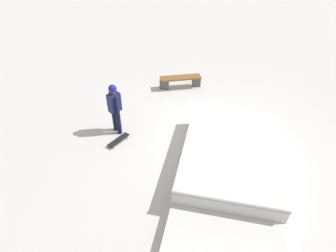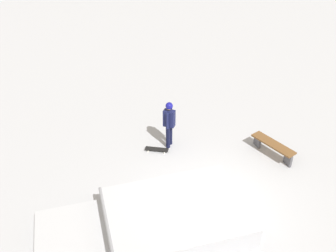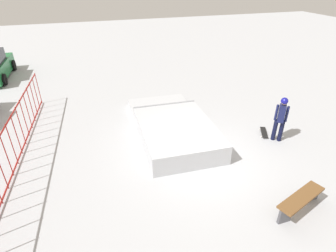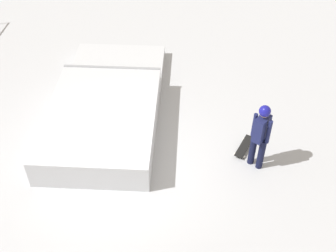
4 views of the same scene
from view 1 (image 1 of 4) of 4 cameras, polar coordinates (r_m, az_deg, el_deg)
name	(u,v)px [view 1 (image 1 of 4)]	position (r m, az deg, el deg)	size (l,w,h in m)	color
ground_plane	(213,138)	(9.37, 8.69, -2.35)	(60.00, 60.00, 0.00)	#B7BABF
skate_ramp	(230,171)	(7.96, 11.97, -8.65)	(5.51, 2.84, 0.74)	silver
skater	(115,106)	(9.09, -10.37, 3.95)	(0.43, 0.41, 1.73)	black
skateboard	(118,140)	(9.21, -9.64, -2.71)	(0.80, 0.55, 0.09)	black
park_bench	(180,80)	(11.69, 2.45, 9.01)	(0.89, 1.64, 0.48)	brown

